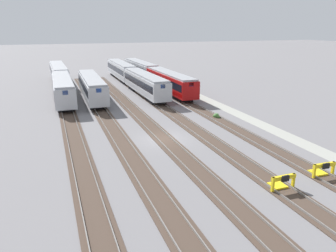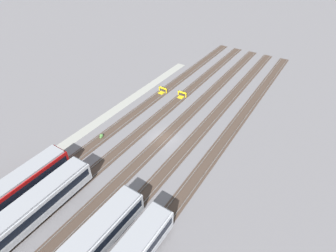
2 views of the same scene
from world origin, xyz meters
name	(u,v)px [view 1 (image 1 of 2)]	position (x,y,z in m)	size (l,w,h in m)	color
ground_plane	(164,139)	(0.00, 0.00, 0.00)	(400.00, 400.00, 0.00)	slate
service_walkway	(267,127)	(0.00, -12.72, 0.00)	(54.00, 2.00, 0.01)	#9E9E93
rail_track_nearest	(237,130)	(0.00, -8.77, 0.04)	(90.00, 2.23, 0.21)	#47382D
rail_track_near_inner	(202,134)	(0.00, -4.38, 0.04)	(90.00, 2.24, 0.21)	#47382D
rail_track_middle	(164,139)	(0.00, 0.00, 0.04)	(90.00, 2.24, 0.21)	#47382D
rail_track_far_inner	(122,144)	(0.00, 4.38, 0.04)	(90.00, 2.23, 0.21)	#47382D
rail_track_farthest	(77,149)	(0.00, 8.77, 0.04)	(90.00, 2.23, 0.21)	#47382D
subway_car_front_row_leftmost	(121,70)	(41.17, -4.35, 2.04)	(18.01, 2.88, 3.70)	#B7BABF
subway_car_front_row_left_inner	(145,83)	(22.28, -4.38, 2.04)	(18.03, 3.05, 3.70)	#B7BABF
subway_car_front_row_centre	(170,82)	(22.28, -8.81, 2.04)	(18.03, 3.03, 3.70)	#A80F0F
subway_car_front_row_right_inner	(92,87)	(22.28, 4.43, 2.04)	(18.05, 3.14, 3.70)	#B7BABF
subway_car_front_row_rightmost	(59,73)	(40.96, 8.76, 2.04)	(18.06, 3.27, 3.70)	#B7BABF
subway_car_back_row_leftmost	(63,88)	(22.28, 8.81, 2.04)	(18.02, 2.97, 3.70)	#B7BABF
subway_car_back_row_centre	(140,69)	(41.47, -8.80, 2.04)	(18.06, 3.23, 3.70)	#B7BABF
bumper_stop_nearest_track	(321,170)	(-12.34, -8.78, 0.51)	(1.36, 2.01, 1.22)	yellow
bumper_stop_near_inner_track	(281,182)	(-13.06, -4.38, 0.51)	(1.36, 2.00, 1.22)	yellow
weed_clump	(216,116)	(5.61, -9.07, 0.24)	(0.92, 0.70, 0.64)	#4C7F3D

